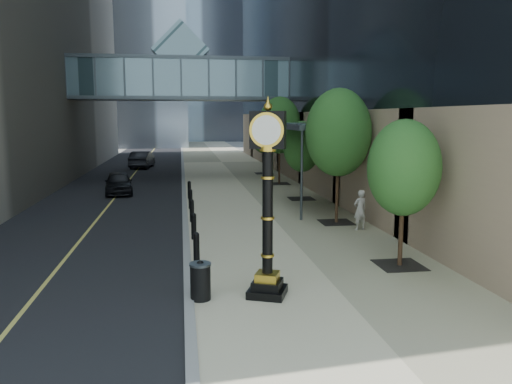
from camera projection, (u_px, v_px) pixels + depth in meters
ground at (313, 310)px, 12.21m from camera, size 320.00×320.00×0.00m
road at (143, 164)px, 50.29m from camera, size 8.00×180.00×0.02m
sidewalk at (222, 162)px, 51.46m from camera, size 8.00×180.00×0.06m
curb at (183, 163)px, 50.88m from camera, size 0.25×180.00×0.07m
distant_tower_c at (166, 4)px, 123.80m from camera, size 22.00×22.00×65.00m
skywalk at (181, 77)px, 37.99m from camera, size 17.00×4.20×5.80m
entrance_canopy at (309, 126)px, 25.78m from camera, size 3.00×8.00×4.38m
bollard_row at (193, 219)px, 20.54m from camera, size 0.20×16.20×0.90m
street_trees at (301, 135)px, 28.15m from camera, size 2.92×28.26×5.99m
street_clock at (268, 214)px, 12.71m from camera, size 1.21×1.21×4.98m
trash_bin at (200, 283)px, 12.68m from camera, size 0.67×0.67×0.90m
pedestrian at (360, 210)px, 20.49m from camera, size 0.69×0.54×1.66m
car_near at (119, 183)px, 30.45m from camera, size 2.06×4.12×1.35m
car_far at (142, 159)px, 46.01m from camera, size 2.16×4.79×1.52m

